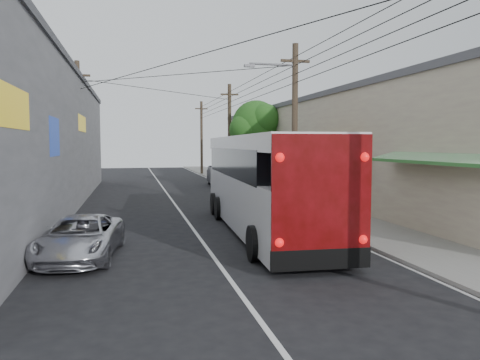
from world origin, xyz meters
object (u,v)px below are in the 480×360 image
object	(u,v)px
coach_bus	(263,182)
pedestrian_near	(283,191)
parked_suv	(247,192)
pedestrian_far	(330,197)
jeepney	(80,238)
parked_car_far	(220,176)
parked_car_mid	(228,181)

from	to	relation	value
coach_bus	pedestrian_near	bearing A→B (deg)	68.20
parked_suv	pedestrian_far	size ratio (longest dim) A/B	3.31
coach_bus	jeepney	xyz separation A→B (m)	(-6.36, -2.93, -1.26)
parked_car_far	pedestrian_far	bearing A→B (deg)	-80.46
parked_car_mid	coach_bus	bearing A→B (deg)	-92.64
parked_suv	pedestrian_near	distance (m)	2.08
jeepney	parked_car_far	distance (m)	24.21
jeepney	coach_bus	bearing A→B (deg)	31.13
parked_suv	parked_car_far	distance (m)	12.27
parked_car_far	parked_car_mid	bearing A→B (deg)	-86.82
pedestrian_near	parked_car_far	bearing A→B (deg)	-97.08
coach_bus	pedestrian_near	size ratio (longest dim) A/B	8.22
pedestrian_far	parked_suv	bearing A→B (deg)	-31.97
coach_bus	parked_suv	size ratio (longest dim) A/B	2.43
parked_car_mid	pedestrian_near	world-z (taller)	pedestrian_near
jeepney	pedestrian_far	world-z (taller)	pedestrian_far
parked_car_mid	parked_car_far	xyz separation A→B (m)	(0.00, 3.26, 0.15)
jeepney	pedestrian_near	distance (m)	12.97
parked_car_mid	parked_car_far	distance (m)	3.27
coach_bus	parked_car_far	xyz separation A→B (m)	(2.04, 19.78, -1.08)
coach_bus	parked_car_mid	xyz separation A→B (m)	(2.04, 16.51, -1.23)
parked_suv	pedestrian_near	world-z (taller)	pedestrian_near
parked_suv	parked_car_far	bearing A→B (deg)	86.51
coach_bus	parked_car_mid	size ratio (longest dim) A/B	3.33
parked_car_far	pedestrian_far	xyz separation A→B (m)	(1.90, -17.09, 0.11)
jeepney	parked_car_far	bearing A→B (deg)	76.11
parked_car_far	coach_bus	bearing A→B (deg)	-92.70
parked_suv	parked_car_mid	xyz separation A→B (m)	(0.80, 8.98, -0.11)
coach_bus	parked_car_mid	distance (m)	16.68
coach_bus	pedestrian_far	size ratio (longest dim) A/B	8.03
parked_car_far	pedestrian_near	world-z (taller)	pedestrian_near
pedestrian_near	pedestrian_far	world-z (taller)	pedestrian_far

